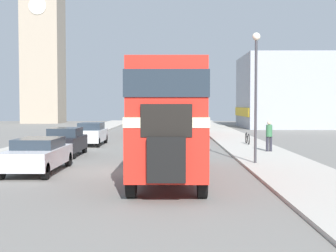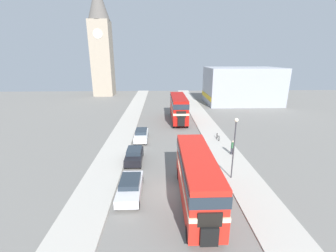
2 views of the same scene
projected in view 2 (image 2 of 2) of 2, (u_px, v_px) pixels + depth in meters
The scene contains 13 objects.
ground_plane at pixel (173, 192), 19.31m from camera, with size 120.00×120.00×0.00m, color slate.
sidewalk_right at pixel (251, 189), 19.52m from camera, with size 3.50×120.00×0.12m.
sidewalk_left at pixel (94, 192), 19.07m from camera, with size 3.50×120.00×0.12m.
double_decker_bus at pixel (197, 175), 17.07m from camera, with size 2.40×9.72×4.12m.
bus_distant at pixel (179, 106), 39.99m from camera, with size 2.54×10.74×4.47m.
car_parked_near at pixel (130, 187), 18.70m from camera, with size 1.84×4.68×1.39m.
car_parked_mid at pixel (134, 155), 24.57m from camera, with size 1.74×3.95×1.51m.
car_parked_far at pixel (141, 135), 30.97m from camera, with size 1.71×4.36×1.53m.
pedestrian_walking at pixel (232, 147), 26.10m from camera, with size 0.35×0.35×1.73m.
bicycle_on_pavement at pixel (218, 137), 31.07m from camera, with size 0.05×1.76×0.78m.
street_lamp at pixel (235, 140), 20.17m from camera, with size 0.36×0.36×5.86m.
church_tower at pixel (101, 41), 63.47m from camera, with size 5.87×5.87×30.39m.
shop_building_block at pixel (242, 86), 54.83m from camera, with size 17.27×11.45×8.68m.
Camera 2 is at (-1.05, -16.76, 11.09)m, focal length 24.00 mm.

